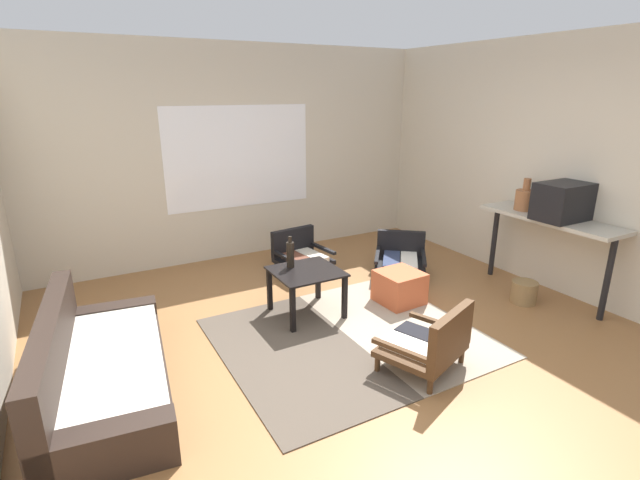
% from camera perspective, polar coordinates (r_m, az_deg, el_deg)
% --- Properties ---
extents(ground_plane, '(7.80, 7.80, 0.00)m').
position_cam_1_polar(ground_plane, '(4.06, 6.16, -14.06)').
color(ground_plane, olive).
extents(far_wall_with_window, '(5.60, 0.13, 2.70)m').
position_cam_1_polar(far_wall_with_window, '(6.25, -9.97, 10.27)').
color(far_wall_with_window, beige).
rests_on(far_wall_with_window, ground).
extents(side_wall_right, '(0.12, 6.60, 2.70)m').
position_cam_1_polar(side_wall_right, '(5.68, 27.55, 7.82)').
color(side_wall_right, beige).
rests_on(side_wall_right, ground).
extents(area_rug, '(2.24, 2.00, 0.01)m').
position_cam_1_polar(area_rug, '(4.33, 3.60, -11.74)').
color(area_rug, '#4C4238').
rests_on(area_rug, ground).
extents(couch, '(1.01, 1.97, 0.67)m').
position_cam_1_polar(couch, '(3.88, -25.28, -14.03)').
color(couch, black).
rests_on(couch, ground).
extents(coffee_table, '(0.64, 0.61, 0.47)m').
position_cam_1_polar(coffee_table, '(4.59, -1.69, -4.73)').
color(coffee_table, black).
rests_on(coffee_table, ground).
extents(armchair_by_window, '(0.65, 0.60, 0.51)m').
position_cam_1_polar(armchair_by_window, '(5.72, -2.40, -1.66)').
color(armchair_by_window, black).
rests_on(armchair_by_window, ground).
extents(armchair_striped_foreground, '(0.78, 0.73, 0.56)m').
position_cam_1_polar(armchair_striped_foreground, '(3.85, 13.25, -12.04)').
color(armchair_striped_foreground, '#472D19').
rests_on(armchair_striped_foreground, ground).
extents(armchair_corner, '(0.85, 0.86, 0.48)m').
position_cam_1_polar(armchair_corner, '(5.74, 9.71, -2.07)').
color(armchair_corner, black).
rests_on(armchair_corner, ground).
extents(ottoman_orange, '(0.44, 0.44, 0.34)m').
position_cam_1_polar(ottoman_orange, '(4.99, 9.61, -5.70)').
color(ottoman_orange, '#BC5633').
rests_on(ottoman_orange, ground).
extents(console_shelf, '(0.46, 1.47, 0.88)m').
position_cam_1_polar(console_shelf, '(5.47, 26.06, 1.54)').
color(console_shelf, '#B2AD9E').
rests_on(console_shelf, ground).
extents(crt_television, '(0.56, 0.37, 0.38)m').
position_cam_1_polar(crt_television, '(5.34, 27.43, 4.20)').
color(crt_television, black).
rests_on(crt_television, console_shelf).
extents(clay_vase, '(0.21, 0.21, 0.35)m').
position_cam_1_polar(clay_vase, '(5.60, 23.62, 4.57)').
color(clay_vase, '#935B38').
rests_on(clay_vase, console_shelf).
extents(glass_bottle, '(0.08, 0.08, 0.31)m').
position_cam_1_polar(glass_bottle, '(4.61, -3.62, -1.71)').
color(glass_bottle, black).
rests_on(glass_bottle, coffee_table).
extents(wicker_basket, '(0.26, 0.26, 0.23)m').
position_cam_1_polar(wicker_basket, '(5.39, 23.51, -5.82)').
color(wicker_basket, olive).
rests_on(wicker_basket, ground).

